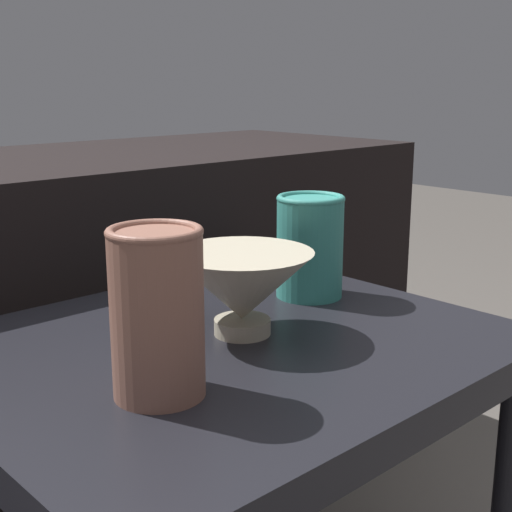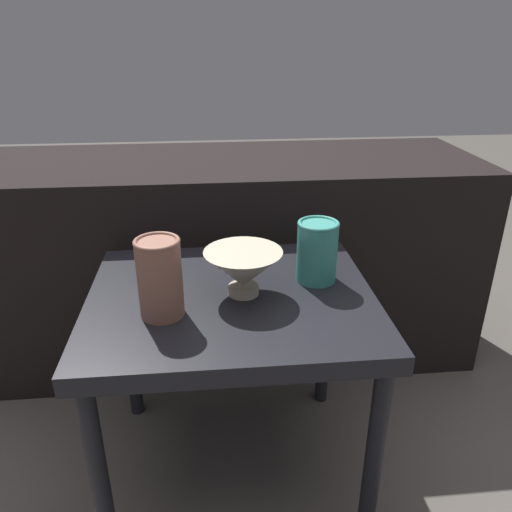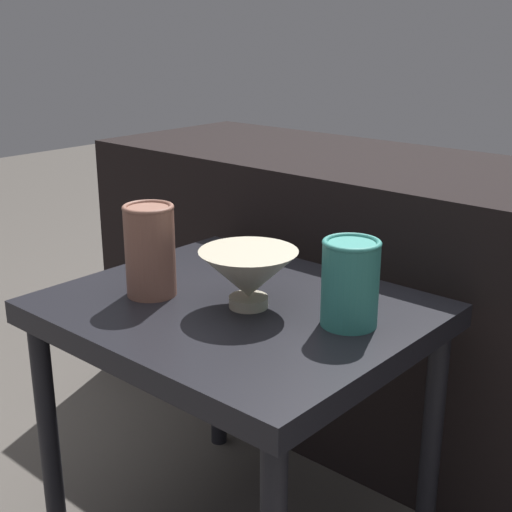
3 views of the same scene
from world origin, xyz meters
TOP-DOWN VIEW (x-y plane):
  - ground_plane at (0.00, 0.00)m, footprint 8.00×8.00m
  - table at (0.00, 0.00)m, footprint 0.60×0.51m
  - couch_backdrop at (0.00, 0.55)m, footprint 1.56×0.50m
  - bowl at (0.03, -0.00)m, footprint 0.16×0.16m
  - vase_textured_left at (-0.14, -0.07)m, footprint 0.09×0.09m
  - vase_colorful_right at (0.19, 0.05)m, footprint 0.09×0.09m

SIDE VIEW (x-z plane):
  - ground_plane at x=0.00m, z-range 0.00..0.00m
  - couch_backdrop at x=0.00m, z-range 0.00..0.64m
  - table at x=0.00m, z-range 0.18..0.67m
  - bowl at x=0.03m, z-range 0.49..0.59m
  - vase_colorful_right at x=0.19m, z-range 0.49..0.63m
  - vase_textured_left at x=-0.14m, z-range 0.49..0.65m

